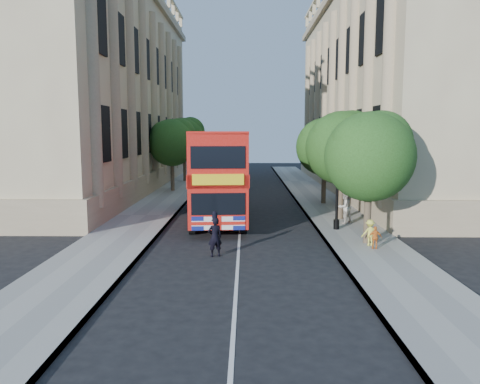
{
  "coord_description": "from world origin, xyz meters",
  "views": [
    {
      "loc": [
        0.32,
        -17.84,
        5.11
      ],
      "look_at": [
        0.03,
        4.06,
        2.3
      ],
      "focal_mm": 35.0,
      "sensor_mm": 36.0,
      "label": 1
    }
  ],
  "objects_px": {
    "woman_pedestrian": "(345,207)",
    "double_decker_bus": "(216,172)",
    "police_constable": "(215,237)",
    "lamp_post": "(337,183)",
    "box_van": "(204,191)"
  },
  "relations": [
    {
      "from": "lamp_post",
      "to": "double_decker_bus",
      "type": "relative_size",
      "value": 0.46
    },
    {
      "from": "police_constable",
      "to": "box_van",
      "type": "bearing_deg",
      "value": -103.1
    },
    {
      "from": "double_decker_bus",
      "to": "police_constable",
      "type": "bearing_deg",
      "value": -91.36
    },
    {
      "from": "double_decker_bus",
      "to": "woman_pedestrian",
      "type": "relative_size",
      "value": 6.11
    },
    {
      "from": "police_constable",
      "to": "lamp_post",
      "type": "bearing_deg",
      "value": -160.24
    },
    {
      "from": "lamp_post",
      "to": "police_constable",
      "type": "bearing_deg",
      "value": -140.02
    },
    {
      "from": "double_decker_bus",
      "to": "woman_pedestrian",
      "type": "height_order",
      "value": "double_decker_bus"
    },
    {
      "from": "double_decker_bus",
      "to": "woman_pedestrian",
      "type": "xyz_separation_m",
      "value": [
        7.13,
        -1.61,
        -1.76
      ]
    },
    {
      "from": "woman_pedestrian",
      "to": "double_decker_bus",
      "type": "bearing_deg",
      "value": -45.53
    },
    {
      "from": "lamp_post",
      "to": "woman_pedestrian",
      "type": "height_order",
      "value": "lamp_post"
    },
    {
      "from": "lamp_post",
      "to": "box_van",
      "type": "height_order",
      "value": "lamp_post"
    },
    {
      "from": "lamp_post",
      "to": "police_constable",
      "type": "relative_size",
      "value": 3.14
    },
    {
      "from": "lamp_post",
      "to": "police_constable",
      "type": "distance_m",
      "value": 7.96
    },
    {
      "from": "box_van",
      "to": "woman_pedestrian",
      "type": "bearing_deg",
      "value": -35.79
    },
    {
      "from": "double_decker_bus",
      "to": "woman_pedestrian",
      "type": "bearing_deg",
      "value": -17.22
    }
  ]
}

